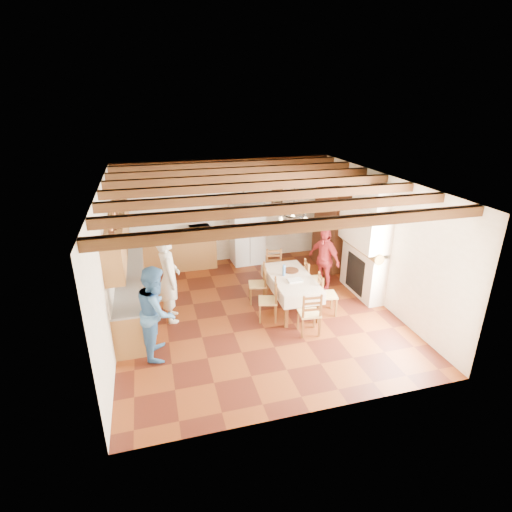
{
  "coord_description": "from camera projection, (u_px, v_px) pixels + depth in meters",
  "views": [
    {
      "loc": [
        -2.11,
        -7.72,
        4.64
      ],
      "look_at": [
        0.1,
        0.3,
        1.25
      ],
      "focal_mm": 28.0,
      "sensor_mm": 36.0,
      "label": 1
    }
  ],
  "objects": [
    {
      "name": "wall_back",
      "position": [
        225.0,
        211.0,
        11.51
      ],
      "size": [
        6.0,
        0.02,
        3.0
      ],
      "primitive_type": "cube",
      "color": "beige",
      "rests_on": "ground"
    },
    {
      "name": "lower_cabinets_back",
      "position": [
        175.0,
        255.0,
        11.25
      ],
      "size": [
        2.3,
        0.6,
        0.86
      ],
      "primitive_type": "cube",
      "color": "brown",
      "rests_on": "ground"
    },
    {
      "name": "person_woman_blue",
      "position": [
        157.0,
        311.0,
        7.39
      ],
      "size": [
        0.79,
        0.95,
        1.8
      ],
      "primitive_type": "imported",
      "rotation": [
        0.0,
        0.0,
        1.44
      ],
      "color": "teal",
      "rests_on": "floor"
    },
    {
      "name": "wall_left",
      "position": [
        108.0,
        266.0,
        7.86
      ],
      "size": [
        0.02,
        6.5,
        3.0
      ],
      "primitive_type": "cube",
      "color": "beige",
      "rests_on": "ground"
    },
    {
      "name": "person_man",
      "position": [
        169.0,
        278.0,
        8.52
      ],
      "size": [
        0.49,
        0.73,
        1.98
      ],
      "primitive_type": "imported",
      "rotation": [
        0.0,
        0.0,
        1.6
      ],
      "color": "silver",
      "rests_on": "floor"
    },
    {
      "name": "hutch",
      "position": [
        331.0,
        228.0,
        11.17
      ],
      "size": [
        0.63,
        1.3,
        2.28
      ],
      "primitive_type": null,
      "rotation": [
        0.0,
        0.0,
        0.09
      ],
      "color": "#3A1B13",
      "rests_on": "floor"
    },
    {
      "name": "fireplace",
      "position": [
        363.0,
        241.0,
        9.48
      ],
      "size": [
        0.56,
        1.6,
        2.8
      ],
      "primitive_type": null,
      "color": "beige",
      "rests_on": "ground"
    },
    {
      "name": "chair_end_far",
      "position": [
        275.0,
        269.0,
        10.21
      ],
      "size": [
        0.48,
        0.47,
        0.96
      ],
      "primitive_type": null,
      "rotation": [
        0.0,
        0.0,
        -0.17
      ],
      "color": "maroon",
      "rests_on": "floor"
    },
    {
      "name": "backsplash_left",
      "position": [
        114.0,
        260.0,
        8.91
      ],
      "size": [
        0.03,
        4.3,
        0.6
      ],
      "primitive_type": "cube",
      "color": "#EFE4D0",
      "rests_on": "ground"
    },
    {
      "name": "refrigerator",
      "position": [
        247.0,
        232.0,
        11.57
      ],
      "size": [
        0.94,
        0.79,
        1.81
      ],
      "primitive_type": "cube",
      "rotation": [
        0.0,
        0.0,
        0.05
      ],
      "color": "white",
      "rests_on": "floor"
    },
    {
      "name": "dining_table",
      "position": [
        291.0,
        280.0,
        9.09
      ],
      "size": [
        0.95,
        1.81,
        0.79
      ],
      "rotation": [
        0.0,
        0.0,
        -0.02
      ],
      "color": "white",
      "rests_on": "floor"
    },
    {
      "name": "chair_end_near",
      "position": [
        309.0,
        312.0,
        8.18
      ],
      "size": [
        0.46,
        0.44,
        0.96
      ],
      "primitive_type": null,
      "rotation": [
        0.0,
        0.0,
        3.04
      ],
      "color": "maroon",
      "rests_on": "floor"
    },
    {
      "name": "upper_cabinets",
      "position": [
        118.0,
        232.0,
        8.71
      ],
      "size": [
        0.35,
        4.2,
        0.7
      ],
      "primitive_type": "cube",
      "color": "brown",
      "rests_on": "ground"
    },
    {
      "name": "chair_left_far",
      "position": [
        257.0,
        284.0,
        9.42
      ],
      "size": [
        0.47,
        0.49,
        0.96
      ],
      "primitive_type": null,
      "rotation": [
        0.0,
        0.0,
        -1.77
      ],
      "color": "maroon",
      "rests_on": "floor"
    },
    {
      "name": "chair_right_near",
      "position": [
        327.0,
        294.0,
        8.93
      ],
      "size": [
        0.47,
        0.49,
        0.96
      ],
      "primitive_type": null,
      "rotation": [
        0.0,
        0.0,
        1.39
      ],
      "color": "maroon",
      "rests_on": "floor"
    },
    {
      "name": "wall_right",
      "position": [
        379.0,
        238.0,
        9.34
      ],
      "size": [
        0.02,
        6.5,
        3.0
      ],
      "primitive_type": "cube",
      "color": "beige",
      "rests_on": "ground"
    },
    {
      "name": "lower_cabinets_left",
      "position": [
        132.0,
        289.0,
        9.28
      ],
      "size": [
        0.6,
        4.3,
        0.86
      ],
      "primitive_type": "cube",
      "color": "brown",
      "rests_on": "ground"
    },
    {
      "name": "chair_left_near",
      "position": [
        268.0,
        300.0,
        8.69
      ],
      "size": [
        0.5,
        0.51,
        0.96
      ],
      "primitive_type": null,
      "rotation": [
        0.0,
        0.0,
        -1.84
      ],
      "color": "maroon",
      "rests_on": "floor"
    },
    {
      "name": "ceiling_beams",
      "position": [
        255.0,
        186.0,
        8.07
      ],
      "size": [
        6.0,
        6.3,
        0.16
      ],
      "primitive_type": null,
      "color": "#3D1F14",
      "rests_on": "ground"
    },
    {
      "name": "microwave",
      "position": [
        200.0,
        231.0,
        11.2
      ],
      "size": [
        0.6,
        0.43,
        0.31
      ],
      "primitive_type": "imported",
      "rotation": [
        0.0,
        0.0,
        0.09
      ],
      "color": "silver",
      "rests_on": "countertop_back"
    },
    {
      "name": "person_woman_red",
      "position": [
        324.0,
        259.0,
        9.93
      ],
      "size": [
        0.75,
        1.04,
        1.63
      ],
      "primitive_type": "imported",
      "rotation": [
        0.0,
        0.0,
        -1.16
      ],
      "color": "#BF3036",
      "rests_on": "floor"
    },
    {
      "name": "fridge_vase",
      "position": [
        243.0,
        197.0,
        11.15
      ],
      "size": [
        0.34,
        0.34,
        0.3
      ],
      "primitive_type": "imported",
      "rotation": [
        0.0,
        0.0,
        -0.22
      ],
      "color": "#3A1B13",
      "rests_on": "refrigerator"
    },
    {
      "name": "backsplash_back",
      "position": [
        172.0,
        226.0,
        11.22
      ],
      "size": [
        2.3,
        0.03,
        0.6
      ],
      "primitive_type": "cube",
      "color": "#EFE4D0",
      "rests_on": "ground"
    },
    {
      "name": "wall_picture",
      "position": [
        277.0,
        196.0,
        11.73
      ],
      "size": [
        0.34,
        0.03,
        0.42
      ],
      "primitive_type": "cube",
      "color": "#301E13",
      "rests_on": "ground"
    },
    {
      "name": "countertop_left",
      "position": [
        129.0,
        271.0,
        9.11
      ],
      "size": [
        0.62,
        4.3,
        0.04
      ],
      "primitive_type": "cube",
      "color": "slate",
      "rests_on": "lower_cabinets_left"
    },
    {
      "name": "wall_front",
      "position": [
        315.0,
        331.0,
        5.69
      ],
      "size": [
        6.0,
        0.02,
        3.0
      ],
      "primitive_type": "cube",
      "color": "beige",
      "rests_on": "ground"
    },
    {
      "name": "floor",
      "position": [
        255.0,
        312.0,
        9.17
      ],
      "size": [
        6.0,
        6.5,
        0.02
      ],
      "primitive_type": "cube",
      "color": "#46180E",
      "rests_on": "ground"
    },
    {
      "name": "chandelier",
      "position": [
        294.0,
        215.0,
        8.51
      ],
      "size": [
        0.47,
        0.47,
        0.03
      ],
      "primitive_type": "torus",
      "color": "black",
      "rests_on": "ground"
    },
    {
      "name": "countertop_back",
      "position": [
        174.0,
        240.0,
        11.08
      ],
      "size": [
        2.34,
        0.62,
        0.04
      ],
      "primitive_type": "cube",
      "color": "slate",
      "rests_on": "lower_cabinets_back"
    },
    {
      "name": "chair_right_far",
      "position": [
        313.0,
        279.0,
        9.66
      ],
      "size": [
        0.45,
        0.47,
        0.96
      ],
      "primitive_type": null,
      "rotation": [
        0.0,
        0.0,
        1.43
      ],
      "color": "maroon",
      "rests_on": "floor"
    },
    {
      "name": "ceiling",
      "position": [
        255.0,
        181.0,
        8.03
      ],
      "size": [
        6.0,
        6.5,
        0.02
      ],
      "primitive_type": "cube",
      "color": "white",
      "rests_on": "ground"
    }
  ]
}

